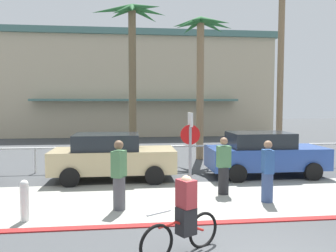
{
  "coord_description": "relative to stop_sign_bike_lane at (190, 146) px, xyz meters",
  "views": [
    {
      "loc": [
        -2.13,
        -5.38,
        2.83
      ],
      "look_at": [
        -0.82,
        6.0,
        2.02
      ],
      "focal_mm": 36.25,
      "sensor_mm": 36.0,
      "label": 1
    }
  ],
  "objects": [
    {
      "name": "bollard_3",
      "position": [
        -4.06,
        -0.49,
        -1.16
      ],
      "size": [
        0.2,
        0.2,
        1.0
      ],
      "color": "white",
      "rests_on": "ground"
    },
    {
      "name": "stop_sign_bike_lane",
      "position": [
        0.0,
        0.0,
        0.0
      ],
      "size": [
        0.52,
        0.56,
        2.56
      ],
      "color": "gray",
      "rests_on": "ground"
    },
    {
      "name": "sidewalk_strip",
      "position": [
        0.54,
        0.88,
        -1.67
      ],
      "size": [
        44.0,
        4.0,
        0.02
      ],
      "primitive_type": "cube",
      "color": "#9E9E93",
      "rests_on": "ground"
    },
    {
      "name": "car_tan_1",
      "position": [
        -2.21,
        3.6,
        -0.81
      ],
      "size": [
        4.4,
        2.02,
        1.69
      ],
      "color": "tan",
      "rests_on": "ground"
    },
    {
      "name": "cyclist_red_0",
      "position": [
        -0.58,
        -2.59,
        -0.98
      ],
      "size": [
        1.61,
        0.95,
        1.5
      ],
      "color": "black",
      "rests_on": "ground"
    },
    {
      "name": "ground_plane",
      "position": [
        0.54,
        6.68,
        -1.68
      ],
      "size": [
        80.0,
        80.0,
        0.0
      ],
      "primitive_type": "plane",
      "color": "#424447"
    },
    {
      "name": "palm_tree_3",
      "position": [
        7.24,
        10.35,
        5.08
      ],
      "size": [
        3.24,
        2.66,
        9.75
      ],
      "color": "#846B4C",
      "rests_on": "ground"
    },
    {
      "name": "palm_tree_1",
      "position": [
        -1.39,
        7.75,
        3.98
      ],
      "size": [
        3.55,
        2.77,
        7.47
      ],
      "color": "brown",
      "rests_on": "ground"
    },
    {
      "name": "building_backdrop",
      "position": [
        -0.97,
        23.3,
        2.67
      ],
      "size": [
        23.66,
        10.66,
        8.66
      ],
      "color": "#BCAD8E",
      "rests_on": "ground"
    },
    {
      "name": "rail_fence",
      "position": [
        0.54,
        5.18,
        -0.84
      ],
      "size": [
        21.16,
        0.08,
        1.04
      ],
      "color": "white",
      "rests_on": "ground"
    },
    {
      "name": "car_blue_2",
      "position": [
        3.52,
        3.58,
        -0.81
      ],
      "size": [
        4.4,
        2.02,
        1.69
      ],
      "color": "#284793",
      "rests_on": "ground"
    },
    {
      "name": "curb_paint",
      "position": [
        0.54,
        -1.12,
        -1.66
      ],
      "size": [
        44.0,
        0.24,
        0.03
      ],
      "primitive_type": "cube",
      "color": "maroon",
      "rests_on": "ground"
    },
    {
      "name": "pedestrian_2",
      "position": [
        2.27,
        0.32,
        -0.86
      ],
      "size": [
        0.35,
        0.43,
        1.76
      ],
      "color": "#384C7A",
      "rests_on": "ground"
    },
    {
      "name": "palm_tree_2",
      "position": [
        1.96,
        7.76,
        3.73
      ],
      "size": [
        2.99,
        3.19,
        6.98
      ],
      "color": "#846B4C",
      "rests_on": "ground"
    },
    {
      "name": "pedestrian_1",
      "position": [
        -1.86,
        0.1,
        -0.81
      ],
      "size": [
        0.43,
        0.47,
        1.85
      ],
      "color": "#4C4C51",
      "rests_on": "ground"
    },
    {
      "name": "pedestrian_0",
      "position": [
        1.27,
        1.26,
        -0.86
      ],
      "size": [
        0.41,
        0.33,
        1.76
      ],
      "color": "#232326",
      "rests_on": "ground"
    }
  ]
}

